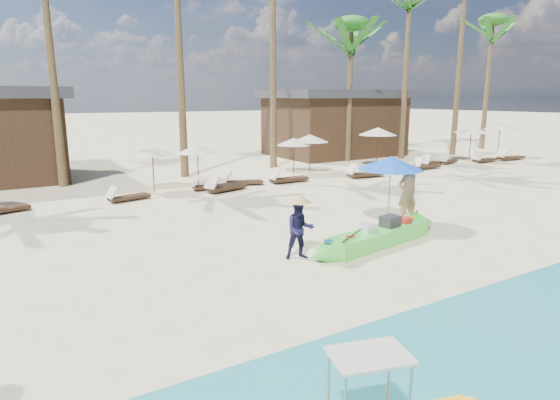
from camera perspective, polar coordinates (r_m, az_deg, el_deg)
ground at (r=10.55m, az=3.43°, el=-8.93°), size 240.00×240.00×0.00m
wet_sand_strip at (r=7.44m, az=27.18°, el=-20.08°), size 240.00×4.50×0.01m
green_canoe at (r=12.73m, az=12.00°, el=-4.30°), size 5.60×1.31×0.71m
tourist at (r=14.91m, az=15.27°, el=0.83°), size 0.75×0.53×1.92m
vendor_green at (r=11.27m, az=2.43°, el=-3.63°), size 0.85×0.76×1.46m
blue_umbrella at (r=14.34m, az=13.34°, el=4.41°), size 1.98×1.98×2.13m
resort_parasol_5 at (r=19.95m, az=-15.33°, el=5.89°), size 1.87×1.87×1.92m
lounger_5_left at (r=18.60m, az=-18.23°, el=0.43°), size 1.69×0.85×0.55m
resort_parasol_6 at (r=20.41m, az=-10.05°, el=6.15°), size 1.82×1.82×1.87m
lounger_6_left at (r=19.58m, az=-6.83°, el=1.63°), size 1.97×1.09×0.64m
lounger_6_right at (r=20.03m, az=-8.59°, el=1.77°), size 1.80×0.77×0.59m
resort_parasol_7 at (r=23.71m, az=1.70°, el=7.12°), size 1.80×1.80×1.85m
lounger_7_left at (r=20.94m, az=-4.74°, el=2.32°), size 1.78×1.05×0.58m
lounger_7_right at (r=21.49m, az=0.83°, el=2.68°), size 1.90×0.58×0.65m
resort_parasol_8 at (r=24.15m, az=3.68°, el=7.53°), size 1.94×1.94×2.00m
lounger_8_left at (r=23.23m, az=10.10°, el=3.22°), size 1.96×0.84×0.65m
resort_parasol_9 at (r=26.87m, az=11.83°, el=8.20°), size 2.15×2.15×2.22m
lounger_9_left at (r=26.81m, az=17.27°, el=4.03°), size 1.80×0.60×0.61m
lounger_9_right at (r=27.93m, az=17.77°, el=4.34°), size 1.99×1.12×0.65m
resort_parasol_10 at (r=30.88m, az=22.31°, el=7.97°), size 2.10×2.10×2.17m
lounger_10_left at (r=29.51m, az=19.76°, el=4.55°), size 1.75×0.95×0.57m
lounger_10_right at (r=30.88m, az=23.59°, el=4.60°), size 1.86×0.63×0.63m
resort_parasol_11 at (r=34.47m, az=25.28°, el=8.19°), size 2.17×2.17×2.24m
lounger_11_left at (r=32.65m, az=26.15°, el=4.76°), size 2.04×0.83×0.67m
palm_6 at (r=29.35m, az=8.66°, el=18.53°), size 2.08×2.08×8.51m
palm_7 at (r=31.49m, az=15.47°, el=21.38°), size 2.08×2.08×11.08m
palm_9 at (r=39.41m, az=24.38°, el=17.47°), size 2.08×2.08×9.82m
pavilion_east at (r=32.27m, az=6.60°, el=9.38°), size 8.80×6.60×4.30m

